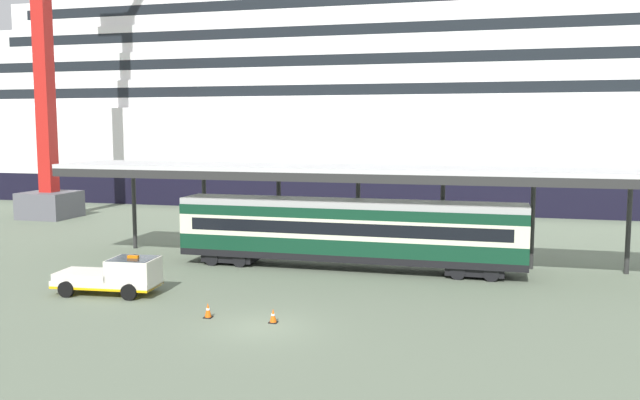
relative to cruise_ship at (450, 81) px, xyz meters
The scene contains 8 objects.
ground_plane 55.66m from the cruise_ship, 94.24° to the right, with size 400.00×400.00×0.00m, color #626F5B.
cruise_ship is the anchor object (origin of this frame).
platform_canopy 42.11m from the cruise_ship, 94.00° to the right, with size 36.70×5.47×6.08m.
train_carriage 43.34m from the cruise_ship, 93.96° to the right, with size 20.36×2.81×4.11m.
service_truck 53.59m from the cruise_ship, 104.39° to the right, with size 5.35×2.59×2.02m.
traffic_cone_near 54.88m from the cruise_ship, 94.00° to the right, with size 0.36×0.36×0.62m.
traffic_cone_mid 55.17m from the cruise_ship, 97.24° to the right, with size 0.36×0.36×0.68m.
dockside_crane 43.26m from the cruise_ship, 141.09° to the right, with size 14.49×4.40×48.92m.
Camera 1 is at (9.35, -25.82, 8.48)m, focal length 37.37 mm.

